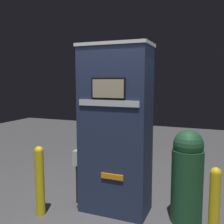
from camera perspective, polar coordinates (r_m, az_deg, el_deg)
name	(u,v)px	position (r m, az deg, el deg)	size (l,w,h in m)	color
ground_plane	(109,218)	(3.59, -0.76, -22.05)	(14.00, 14.00, 0.00)	#4C4C4F
gas_pump	(115,130)	(3.42, 0.70, -3.86)	(0.99, 0.51, 2.20)	#232D4C
safety_bollard	(40,179)	(3.59, -15.45, -13.92)	(0.12, 0.12, 0.91)	yellow
trash_bin	(187,175)	(3.41, 16.06, -13.09)	(0.38, 0.38, 1.15)	#1E4C2D
safety_bollard_far	(214,206)	(3.05, 21.38, -18.51)	(0.11, 0.11, 0.86)	yellow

